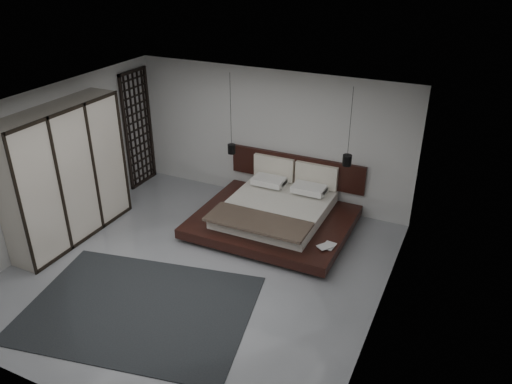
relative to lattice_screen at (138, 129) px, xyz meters
The scene contains 14 objects.
floor 4.05m from the lattice_screen, 39.71° to the right, with size 6.00×6.00×0.00m, color gray.
ceiling 4.12m from the lattice_screen, 39.71° to the right, with size 6.00×6.00×0.00m, color white.
wall_back 3.00m from the lattice_screen, 10.56° to the left, with size 6.00×6.00×0.00m, color beige.
wall_front 6.20m from the lattice_screen, 61.57° to the right, with size 6.00×6.00×0.00m, color beige.
wall_left 2.45m from the lattice_screen, 91.17° to the right, with size 6.00×6.00×0.00m, color beige.
wall_right 6.44m from the lattice_screen, 22.38° to the right, with size 6.00×6.00×0.00m, color beige.
lattice_screen is the anchor object (origin of this frame).
bed 3.74m from the lattice_screen, ahead, with size 2.91×2.44×1.10m.
book_lower 5.02m from the lattice_screen, 14.37° to the right, with size 0.20×0.27×0.03m, color #99724C.
book_upper 5.00m from the lattice_screen, 14.78° to the right, with size 0.19×0.26×0.02m, color #99724C.
pendant_left 2.37m from the lattice_screen, ahead, with size 0.16×0.16×1.64m.
pendant_right 4.76m from the lattice_screen, ahead, with size 0.17×0.17×1.47m.
wardrobe 2.49m from the lattice_screen, 84.19° to the right, with size 0.61×2.57×2.52m.
rug 4.75m from the lattice_screen, 54.37° to the right, with size 3.38×2.41×0.01m, color black.
Camera 1 is at (3.88, -5.93, 5.02)m, focal length 35.00 mm.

